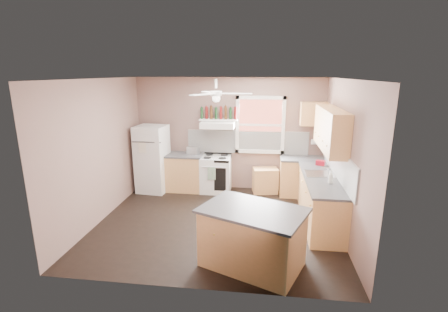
# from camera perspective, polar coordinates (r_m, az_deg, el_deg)

# --- Properties ---
(floor) EXTENTS (4.50, 4.50, 0.00)m
(floor) POSITION_cam_1_polar(r_m,az_deg,el_deg) (6.39, -1.25, -11.57)
(floor) COLOR black
(floor) RESTS_ON ground
(ceiling) EXTENTS (4.50, 4.50, 0.00)m
(ceiling) POSITION_cam_1_polar(r_m,az_deg,el_deg) (5.74, -1.41, 13.42)
(ceiling) COLOR white
(ceiling) RESTS_ON ground
(wall_back) EXTENTS (4.50, 0.05, 2.70)m
(wall_back) POSITION_cam_1_polar(r_m,az_deg,el_deg) (7.88, 0.86, 3.85)
(wall_back) COLOR #7A5D54
(wall_back) RESTS_ON ground
(wall_right) EXTENTS (0.05, 4.00, 2.70)m
(wall_right) POSITION_cam_1_polar(r_m,az_deg,el_deg) (6.03, 20.60, -0.44)
(wall_right) COLOR #7A5D54
(wall_right) RESTS_ON ground
(wall_left) EXTENTS (0.05, 4.00, 2.70)m
(wall_left) POSITION_cam_1_polar(r_m,az_deg,el_deg) (6.64, -21.12, 0.84)
(wall_left) COLOR #7A5D54
(wall_left) RESTS_ON ground
(backsplash_back) EXTENTS (2.90, 0.03, 0.55)m
(backsplash_back) POSITION_cam_1_polar(r_m,az_deg,el_deg) (7.84, 4.10, 2.45)
(backsplash_back) COLOR white
(backsplash_back) RESTS_ON wall_back
(backsplash_right) EXTENTS (0.03, 2.60, 0.55)m
(backsplash_right) POSITION_cam_1_polar(r_m,az_deg,el_deg) (6.34, 19.51, -1.27)
(backsplash_right) COLOR white
(backsplash_right) RESTS_ON wall_right
(window_view) EXTENTS (1.00, 0.02, 1.20)m
(window_view) POSITION_cam_1_polar(r_m,az_deg,el_deg) (7.75, 6.38, 5.45)
(window_view) COLOR brown
(window_view) RESTS_ON wall_back
(window_frame) EXTENTS (1.16, 0.07, 1.36)m
(window_frame) POSITION_cam_1_polar(r_m,az_deg,el_deg) (7.72, 6.37, 5.42)
(window_frame) COLOR white
(window_frame) RESTS_ON wall_back
(refrigerator) EXTENTS (0.74, 0.72, 1.60)m
(refrigerator) POSITION_cam_1_polar(r_m,az_deg,el_deg) (7.94, -12.46, -0.50)
(refrigerator) COLOR white
(refrigerator) RESTS_ON floor
(base_cabinet_left) EXTENTS (0.90, 0.60, 0.86)m
(base_cabinet_left) POSITION_cam_1_polar(r_m,az_deg,el_deg) (7.98, -7.02, -2.94)
(base_cabinet_left) COLOR tan
(base_cabinet_left) RESTS_ON floor
(counter_left) EXTENTS (0.92, 0.62, 0.04)m
(counter_left) POSITION_cam_1_polar(r_m,az_deg,el_deg) (7.86, -7.12, 0.19)
(counter_left) COLOR #3F3F42
(counter_left) RESTS_ON base_cabinet_left
(toaster) EXTENTS (0.32, 0.25, 0.18)m
(toaster) POSITION_cam_1_polar(r_m,az_deg,el_deg) (7.80, -5.43, 0.97)
(toaster) COLOR silver
(toaster) RESTS_ON counter_left
(stove) EXTENTS (0.70, 0.64, 0.86)m
(stove) POSITION_cam_1_polar(r_m,az_deg,el_deg) (7.83, -1.41, -3.18)
(stove) COLOR white
(stove) RESTS_ON floor
(range_hood) EXTENTS (0.78, 0.50, 0.14)m
(range_hood) POSITION_cam_1_polar(r_m,az_deg,el_deg) (7.60, -1.09, 5.51)
(range_hood) COLOR white
(range_hood) RESTS_ON wall_back
(bottle_shelf) EXTENTS (0.90, 0.26, 0.03)m
(bottle_shelf) POSITION_cam_1_polar(r_m,az_deg,el_deg) (7.70, -0.97, 6.38)
(bottle_shelf) COLOR white
(bottle_shelf) RESTS_ON range_hood
(cart) EXTENTS (0.63, 0.48, 0.57)m
(cart) POSITION_cam_1_polar(r_m,az_deg,el_deg) (7.84, 7.25, -4.38)
(cart) COLOR tan
(cart) RESTS_ON floor
(base_cabinet_corner) EXTENTS (1.00, 0.60, 0.86)m
(base_cabinet_corner) POSITION_cam_1_polar(r_m,az_deg,el_deg) (7.80, 13.48, -3.66)
(base_cabinet_corner) COLOR tan
(base_cabinet_corner) RESTS_ON floor
(base_cabinet_right) EXTENTS (0.60, 2.20, 0.86)m
(base_cabinet_right) POSITION_cam_1_polar(r_m,az_deg,el_deg) (6.52, 16.49, -7.51)
(base_cabinet_right) COLOR tan
(base_cabinet_right) RESTS_ON floor
(counter_corner) EXTENTS (1.02, 0.62, 0.04)m
(counter_corner) POSITION_cam_1_polar(r_m,az_deg,el_deg) (7.67, 13.67, -0.47)
(counter_corner) COLOR #3F3F42
(counter_corner) RESTS_ON base_cabinet_corner
(counter_right) EXTENTS (0.62, 2.22, 0.04)m
(counter_right) POSITION_cam_1_polar(r_m,az_deg,el_deg) (6.37, 16.69, -3.75)
(counter_right) COLOR #3F3F42
(counter_right) RESTS_ON base_cabinet_right
(sink) EXTENTS (0.55, 0.45, 0.03)m
(sink) POSITION_cam_1_polar(r_m,az_deg,el_deg) (6.55, 16.43, -3.08)
(sink) COLOR silver
(sink) RESTS_ON counter_right
(faucet) EXTENTS (0.03, 0.03, 0.14)m
(faucet) POSITION_cam_1_polar(r_m,az_deg,el_deg) (6.56, 17.86, -2.49)
(faucet) COLOR silver
(faucet) RESTS_ON sink
(upper_cabinet_right) EXTENTS (0.33, 1.80, 0.76)m
(upper_cabinet_right) POSITION_cam_1_polar(r_m,az_deg,el_deg) (6.38, 18.24, 4.50)
(upper_cabinet_right) COLOR tan
(upper_cabinet_right) RESTS_ON wall_right
(upper_cabinet_corner) EXTENTS (0.60, 0.33, 0.52)m
(upper_cabinet_corner) POSITION_cam_1_polar(r_m,az_deg,el_deg) (7.64, 15.53, 7.15)
(upper_cabinet_corner) COLOR tan
(upper_cabinet_corner) RESTS_ON wall_back
(paper_towel) EXTENTS (0.26, 0.12, 0.12)m
(paper_towel) POSITION_cam_1_polar(r_m,az_deg,el_deg) (7.79, 16.05, 2.39)
(paper_towel) COLOR white
(paper_towel) RESTS_ON wall_back
(island) EXTENTS (1.61, 1.34, 0.86)m
(island) POSITION_cam_1_polar(r_m,az_deg,el_deg) (4.95, 5.00, -14.28)
(island) COLOR tan
(island) RESTS_ON floor
(island_top) EXTENTS (1.72, 1.45, 0.04)m
(island_top) POSITION_cam_1_polar(r_m,az_deg,el_deg) (4.75, 5.12, -9.52)
(island_top) COLOR #3F3F42
(island_top) RESTS_ON island
(ceiling_fan_hub) EXTENTS (0.20, 0.20, 0.08)m
(ceiling_fan_hub) POSITION_cam_1_polar(r_m,az_deg,el_deg) (5.75, -1.39, 10.93)
(ceiling_fan_hub) COLOR white
(ceiling_fan_hub) RESTS_ON ceiling
(soap_bottle) EXTENTS (0.12, 0.12, 0.24)m
(soap_bottle) POSITION_cam_1_polar(r_m,az_deg,el_deg) (6.02, 18.28, -3.54)
(soap_bottle) COLOR silver
(soap_bottle) RESTS_ON counter_right
(red_caddy) EXTENTS (0.21, 0.18, 0.10)m
(red_caddy) POSITION_cam_1_polar(r_m,az_deg,el_deg) (7.15, 16.61, -1.17)
(red_caddy) COLOR #A80E1E
(red_caddy) RESTS_ON counter_right
(wine_bottles) EXTENTS (0.86, 0.06, 0.31)m
(wine_bottles) POSITION_cam_1_polar(r_m,az_deg,el_deg) (7.68, -0.96, 7.56)
(wine_bottles) COLOR #143819
(wine_bottles) RESTS_ON bottle_shelf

